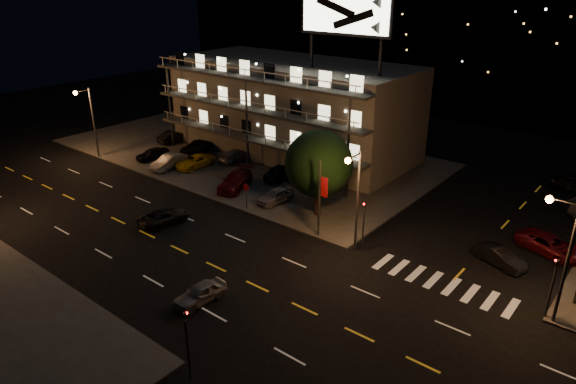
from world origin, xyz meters
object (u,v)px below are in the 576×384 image
Objects in this scene: tree at (318,166)px; side_car_0 at (500,257)px; lot_car_4 at (276,196)px; road_car_west at (164,217)px; lot_car_2 at (195,162)px; lot_car_7 at (238,155)px; road_car_east at (200,293)px.

tree reaches higher than side_car_0.
tree is 5.80m from lot_car_4.
tree is at bearing -125.79° from road_car_west.
lot_car_7 is (2.21, 4.36, 0.03)m from lot_car_2.
side_car_0 is (30.08, -4.02, -0.17)m from lot_car_7.
lot_car_7 is at bearing 102.21° from side_car_0.
road_car_west is at bearing 134.17° from side_car_0.
road_car_east is (-13.41, -16.67, -0.02)m from side_car_0.
lot_car_2 is at bearing -179.23° from lot_car_4.
lot_car_4 is 15.88m from road_car_east.
lot_car_7 reaches higher than lot_car_2.
lot_car_7 is 26.58m from road_car_east.
road_car_west is (-24.19, -10.94, -0.03)m from side_car_0.
tree is at bearing 115.79° from side_car_0.
lot_car_2 is 1.04× the size of road_car_west.
side_car_0 is (15.10, 1.58, -3.96)m from tree.
lot_car_4 reaches higher than side_car_0.
road_car_east is (16.68, -20.69, -0.19)m from lot_car_7.
tree reaches higher than lot_car_2.
lot_car_4 reaches higher than road_car_west.
road_car_west is at bearing -109.75° from lot_car_4.
lot_car_7 is (-10.63, 6.01, 0.02)m from lot_car_4.
lot_car_2 is at bearing 175.86° from tree.
lot_car_7 reaches higher than road_car_east.
road_car_east is at bearing 135.32° from lot_car_7.
lot_car_2 is 24.97m from road_car_east.
lot_car_2 is 13.35m from road_car_west.
side_car_0 is at bearing 13.96° from lot_car_4.
side_car_0 is 1.07× the size of road_car_east.
road_car_east is 12.21m from road_car_west.
tree is 17.66m from lot_car_2.
lot_car_7 is at bearing 159.50° from tree.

